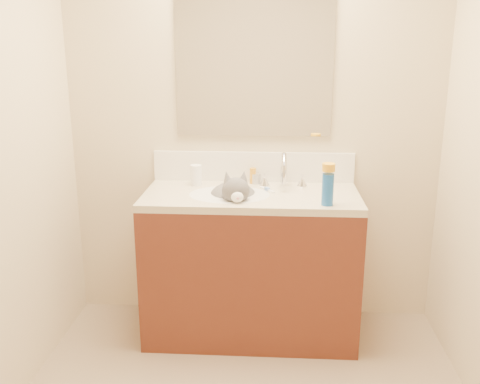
# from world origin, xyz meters

# --- Properties ---
(room_shell) EXTENTS (2.24, 2.54, 2.52)m
(room_shell) POSITION_xyz_m (0.00, 0.00, 1.49)
(room_shell) COLOR beige
(room_shell) RESTS_ON ground
(vanity_cabinet) EXTENTS (1.20, 0.55, 0.82)m
(vanity_cabinet) POSITION_xyz_m (0.00, 0.97, 0.41)
(vanity_cabinet) COLOR #552316
(vanity_cabinet) RESTS_ON ground
(counter_slab) EXTENTS (1.20, 0.55, 0.04)m
(counter_slab) POSITION_xyz_m (0.00, 0.97, 0.84)
(counter_slab) COLOR beige
(counter_slab) RESTS_ON vanity_cabinet
(basin) EXTENTS (0.45, 0.36, 0.14)m
(basin) POSITION_xyz_m (-0.12, 0.94, 0.79)
(basin) COLOR white
(basin) RESTS_ON vanity_cabinet
(faucet) EXTENTS (0.28, 0.20, 0.21)m
(faucet) POSITION_xyz_m (0.18, 1.11, 0.95)
(faucet) COLOR silver
(faucet) RESTS_ON counter_slab
(cat) EXTENTS (0.37, 0.42, 0.32)m
(cat) POSITION_xyz_m (-0.10, 0.96, 0.83)
(cat) COLOR #514E51
(cat) RESTS_ON basin
(backsplash) EXTENTS (1.20, 0.02, 0.18)m
(backsplash) POSITION_xyz_m (0.00, 1.24, 0.95)
(backsplash) COLOR white
(backsplash) RESTS_ON counter_slab
(mirror) EXTENTS (0.90, 0.02, 0.80)m
(mirror) POSITION_xyz_m (0.00, 1.24, 1.54)
(mirror) COLOR white
(mirror) RESTS_ON room_shell
(pill_bottle) EXTENTS (0.08, 0.08, 0.12)m
(pill_bottle) POSITION_xyz_m (-0.33, 1.13, 0.92)
(pill_bottle) COLOR white
(pill_bottle) RESTS_ON counter_slab
(pill_label) EXTENTS (0.07, 0.07, 0.04)m
(pill_label) POSITION_xyz_m (-0.33, 1.13, 0.90)
(pill_label) COLOR #D45E23
(pill_label) RESTS_ON pill_bottle
(silver_jar) EXTENTS (0.07, 0.07, 0.06)m
(silver_jar) POSITION_xyz_m (0.02, 1.19, 0.89)
(silver_jar) COLOR #B7B7BC
(silver_jar) RESTS_ON counter_slab
(amber_bottle) EXTENTS (0.04, 0.04, 0.09)m
(amber_bottle) POSITION_xyz_m (-0.00, 1.19, 0.91)
(amber_bottle) COLOR orange
(amber_bottle) RESTS_ON counter_slab
(toothbrush) EXTENTS (0.09, 0.12, 0.01)m
(toothbrush) POSITION_xyz_m (0.09, 1.04, 0.86)
(toothbrush) COLOR white
(toothbrush) RESTS_ON counter_slab
(toothbrush_head) EXTENTS (0.03, 0.04, 0.02)m
(toothbrush_head) POSITION_xyz_m (0.09, 1.04, 0.87)
(toothbrush_head) COLOR #6185CE
(toothbrush_head) RESTS_ON counter_slab
(spray_can) EXTENTS (0.07, 0.07, 0.17)m
(spray_can) POSITION_xyz_m (0.40, 0.78, 0.94)
(spray_can) COLOR blue
(spray_can) RESTS_ON counter_slab
(spray_cap) EXTENTS (0.08, 0.08, 0.04)m
(spray_cap) POSITION_xyz_m (0.40, 0.78, 1.06)
(spray_cap) COLOR #F1AA19
(spray_cap) RESTS_ON spray_can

